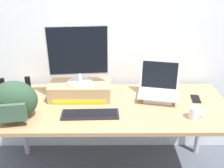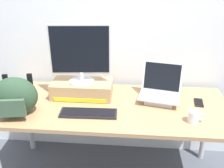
{
  "view_description": "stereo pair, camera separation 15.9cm",
  "coord_description": "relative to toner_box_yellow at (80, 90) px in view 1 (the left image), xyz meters",
  "views": [
    {
      "loc": [
        -0.01,
        -1.74,
        1.75
      ],
      "look_at": [
        0.0,
        0.0,
        0.92
      ],
      "focal_mm": 40.79,
      "sensor_mm": 36.0,
      "label": 1
    },
    {
      "loc": [
        0.15,
        -1.73,
        1.75
      ],
      "look_at": [
        0.0,
        0.0,
        0.92
      ],
      "focal_mm": 40.79,
      "sensor_mm": 36.0,
      "label": 2
    }
  ],
  "objects": [
    {
      "name": "desktop_monitor",
      "position": [
        0.0,
        -0.0,
        0.31
      ],
      "size": [
        0.47,
        0.2,
        0.47
      ],
      "rotation": [
        0.0,
        0.0,
        0.09
      ],
      "color": "silver",
      "rests_on": "toner_box_yellow"
    },
    {
      "name": "messenger_backpack",
      "position": [
        -0.43,
        -0.31,
        0.08
      ],
      "size": [
        0.35,
        0.3,
        0.28
      ],
      "rotation": [
        0.0,
        0.0,
        0.15
      ],
      "color": "#28422D",
      "rests_on": "desk"
    },
    {
      "name": "cell_phone",
      "position": [
        0.95,
        -0.04,
        -0.06
      ],
      "size": [
        0.08,
        0.14,
        0.01
      ],
      "rotation": [
        0.0,
        0.0,
        -0.12
      ],
      "color": "black",
      "rests_on": "desk"
    },
    {
      "name": "external_keyboard",
      "position": [
        0.1,
        -0.28,
        -0.05
      ],
      "size": [
        0.42,
        0.14,
        0.02
      ],
      "rotation": [
        0.0,
        0.0,
        0.03
      ],
      "color": "black",
      "rests_on": "desk"
    },
    {
      "name": "toner_box_yellow",
      "position": [
        0.0,
        0.0,
        0.0
      ],
      "size": [
        0.49,
        0.24,
        0.13
      ],
      "color": "tan",
      "rests_on": "desk"
    },
    {
      "name": "coffee_mug",
      "position": [
        0.85,
        -0.32,
        -0.02
      ],
      "size": [
        0.12,
        0.08,
        0.09
      ],
      "color": "silver",
      "rests_on": "desk"
    },
    {
      "name": "plush_toy",
      "position": [
        -0.49,
        -0.0,
        -0.02
      ],
      "size": [
        0.08,
        0.08,
        0.08
      ],
      "color": "gold",
      "rests_on": "desk"
    },
    {
      "name": "open_laptop",
      "position": [
        0.64,
        -0.02,
        -0.01
      ],
      "size": [
        0.36,
        0.31,
        0.3
      ],
      "rotation": [
        0.0,
        0.0,
        -0.2
      ],
      "color": "#ADADB2",
      "rests_on": "desk"
    },
    {
      "name": "back_wall",
      "position": [
        0.26,
        0.35,
        0.49
      ],
      "size": [
        7.0,
        0.1,
        2.6
      ],
      "primitive_type": "cube",
      "color": "silver",
      "rests_on": "ground"
    },
    {
      "name": "desk",
      "position": [
        0.26,
        -0.13,
        -0.13
      ],
      "size": [
        1.84,
        0.74,
        0.74
      ],
      "color": "#A87F56",
      "rests_on": "ground"
    }
  ]
}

